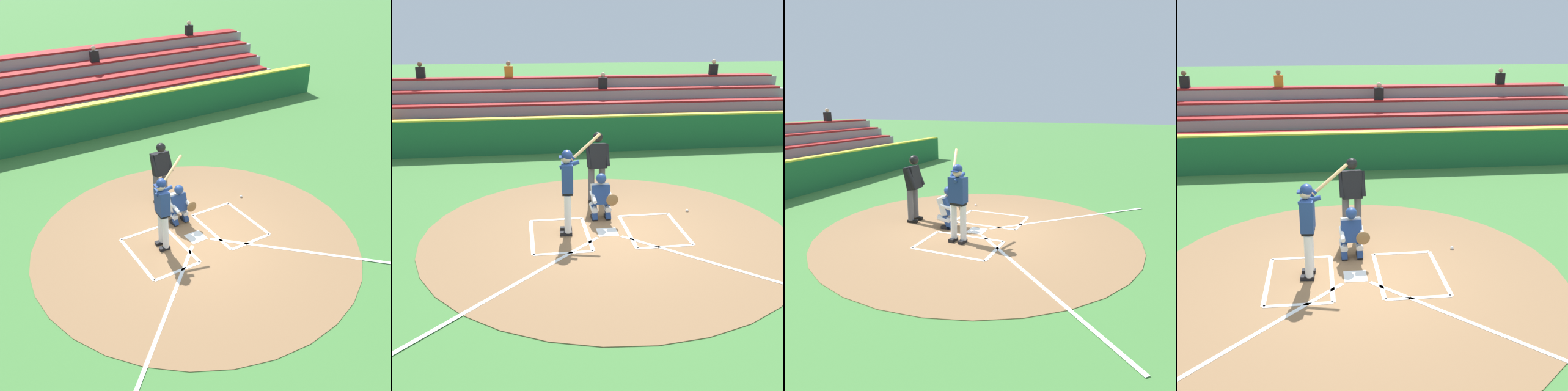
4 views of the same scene
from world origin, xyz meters
TOP-DOWN VIEW (x-y plane):
  - ground_plane at (0.00, 0.00)m, footprint 120.00×120.00m
  - dirt_circle at (0.00, 0.00)m, footprint 8.00×8.00m
  - home_plate_and_chalk at (0.00, 0.88)m, footprint 7.93×4.91m
  - batter at (0.85, -0.11)m, footprint 0.98×0.65m
  - catcher at (-0.00, -0.81)m, footprint 0.61×0.60m
  - plate_umpire at (-0.08, -1.92)m, footprint 0.60×0.44m
  - baseball at (-2.16, -0.98)m, footprint 0.07×0.07m
  - backstop_wall at (0.00, -7.50)m, footprint 22.00×0.36m
  - bleacher_stand at (0.00, -10.77)m, footprint 20.00×4.25m

SIDE VIEW (x-z plane):
  - ground_plane at x=0.00m, z-range 0.00..0.00m
  - dirt_circle at x=0.00m, z-range 0.00..0.01m
  - home_plate_and_chalk at x=0.00m, z-range 0.01..0.02m
  - baseball at x=-2.16m, z-range 0.00..0.07m
  - catcher at x=0.00m, z-range 0.02..1.15m
  - backstop_wall at x=0.00m, z-range 0.00..1.31m
  - bleacher_stand at x=0.00m, z-range -0.65..2.35m
  - plate_umpire at x=-0.08m, z-range 0.14..2.01m
  - batter at x=0.85m, z-range 0.04..2.16m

